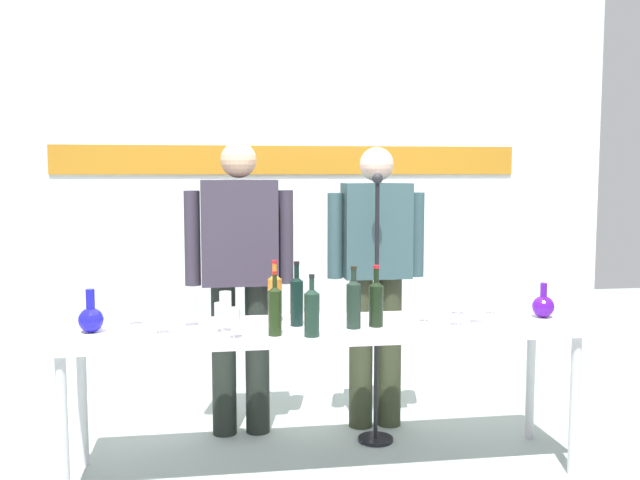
% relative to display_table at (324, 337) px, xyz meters
% --- Properties ---
extents(ground_plane, '(10.00, 10.00, 0.00)m').
position_rel_display_table_xyz_m(ground_plane, '(0.00, 0.00, -0.70)').
color(ground_plane, '#97A59F').
extents(back_wall, '(4.66, 0.11, 3.00)m').
position_rel_display_table_xyz_m(back_wall, '(0.00, 1.55, 0.80)').
color(back_wall, silver).
rests_on(back_wall, ground).
extents(display_table, '(2.59, 0.60, 0.76)m').
position_rel_display_table_xyz_m(display_table, '(0.00, 0.00, 0.00)').
color(display_table, silver).
rests_on(display_table, ground).
extents(decanter_blue_left, '(0.12, 0.12, 0.21)m').
position_rel_display_table_xyz_m(decanter_blue_left, '(-1.14, 0.01, 0.13)').
color(decanter_blue_left, '#1A18AE').
rests_on(decanter_blue_left, display_table).
extents(decanter_blue_right, '(0.12, 0.12, 0.19)m').
position_rel_display_table_xyz_m(decanter_blue_right, '(1.18, 0.01, 0.12)').
color(decanter_blue_right, '#4B1192').
rests_on(decanter_blue_right, display_table).
extents(presenter_left, '(0.62, 0.22, 1.70)m').
position_rel_display_table_xyz_m(presenter_left, '(-0.40, 0.58, 0.28)').
color(presenter_left, black).
rests_on(presenter_left, ground).
extents(presenter_right, '(0.58, 0.22, 1.67)m').
position_rel_display_table_xyz_m(presenter_right, '(0.40, 0.58, 0.26)').
color(presenter_right, '#313723').
rests_on(presenter_right, ground).
extents(wine_bottle_0, '(0.06, 0.06, 0.31)m').
position_rel_display_table_xyz_m(wine_bottle_0, '(-0.27, -0.19, 0.19)').
color(wine_bottle_0, black).
rests_on(wine_bottle_0, display_table).
extents(wine_bottle_1, '(0.07, 0.07, 0.32)m').
position_rel_display_table_xyz_m(wine_bottle_1, '(-0.24, 0.13, 0.19)').
color(wine_bottle_1, orange).
rests_on(wine_bottle_1, display_table).
extents(wine_bottle_2, '(0.07, 0.07, 0.31)m').
position_rel_display_table_xyz_m(wine_bottle_2, '(0.25, -0.07, 0.19)').
color(wine_bottle_2, black).
rests_on(wine_bottle_2, display_table).
extents(wine_bottle_3, '(0.07, 0.07, 0.33)m').
position_rel_display_table_xyz_m(wine_bottle_3, '(-0.14, 0.01, 0.20)').
color(wine_bottle_3, black).
rests_on(wine_bottle_3, display_table).
extents(wine_bottle_4, '(0.07, 0.07, 0.30)m').
position_rel_display_table_xyz_m(wine_bottle_4, '(-0.10, -0.23, 0.18)').
color(wine_bottle_4, '#182F23').
rests_on(wine_bottle_4, display_table).
extents(wine_bottle_5, '(0.07, 0.07, 0.31)m').
position_rel_display_table_xyz_m(wine_bottle_5, '(0.13, -0.09, 0.19)').
color(wine_bottle_5, black).
rests_on(wine_bottle_5, display_table).
extents(wine_glass_left_0, '(0.06, 0.06, 0.15)m').
position_rel_display_table_xyz_m(wine_glass_left_0, '(-0.46, -0.23, 0.16)').
color(wine_glass_left_0, white).
rests_on(wine_glass_left_0, display_table).
extents(wine_glass_left_1, '(0.07, 0.07, 0.13)m').
position_rel_display_table_xyz_m(wine_glass_left_1, '(-0.96, 0.15, 0.15)').
color(wine_glass_left_1, white).
rests_on(wine_glass_left_1, display_table).
extents(wine_glass_left_2, '(0.07, 0.07, 0.14)m').
position_rel_display_table_xyz_m(wine_glass_left_2, '(-0.52, -0.08, 0.16)').
color(wine_glass_left_2, white).
rests_on(wine_glass_left_2, display_table).
extents(wine_glass_left_3, '(0.07, 0.07, 0.15)m').
position_rel_display_table_xyz_m(wine_glass_left_3, '(-0.81, -0.08, 0.17)').
color(wine_glass_left_3, white).
rests_on(wine_glass_left_3, display_table).
extents(wine_glass_left_4, '(0.07, 0.07, 0.15)m').
position_rel_display_table_xyz_m(wine_glass_left_4, '(-0.68, 0.08, 0.16)').
color(wine_glass_left_4, white).
rests_on(wine_glass_left_4, display_table).
extents(wine_glass_left_5, '(0.06, 0.06, 0.15)m').
position_rel_display_table_xyz_m(wine_glass_left_5, '(-0.49, 0.23, 0.16)').
color(wine_glass_left_5, white).
rests_on(wine_glass_left_5, display_table).
extents(wine_glass_right_0, '(0.07, 0.07, 0.16)m').
position_rel_display_table_xyz_m(wine_glass_right_0, '(0.76, 0.15, 0.17)').
color(wine_glass_right_0, white).
rests_on(wine_glass_right_0, display_table).
extents(wine_glass_right_1, '(0.07, 0.07, 0.16)m').
position_rel_display_table_xyz_m(wine_glass_right_1, '(0.78, -0.08, 0.17)').
color(wine_glass_right_1, white).
rests_on(wine_glass_right_1, display_table).
extents(wine_glass_right_2, '(0.06, 0.06, 0.15)m').
position_rel_display_table_xyz_m(wine_glass_right_2, '(0.52, -0.02, 0.16)').
color(wine_glass_right_2, white).
rests_on(wine_glass_right_2, display_table).
extents(wine_glass_right_3, '(0.06, 0.06, 0.16)m').
position_rel_display_table_xyz_m(wine_glass_right_3, '(0.94, 0.12, 0.17)').
color(wine_glass_right_3, white).
rests_on(wine_glass_right_3, display_table).
extents(wine_glass_right_4, '(0.07, 0.07, 0.17)m').
position_rel_display_table_xyz_m(wine_glass_right_4, '(0.65, -0.14, 0.18)').
color(wine_glass_right_4, white).
rests_on(wine_glass_right_4, display_table).
extents(microphone_stand, '(0.20, 0.20, 1.52)m').
position_rel_display_table_xyz_m(microphone_stand, '(0.35, 0.33, -0.19)').
color(microphone_stand, black).
rests_on(microphone_stand, ground).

